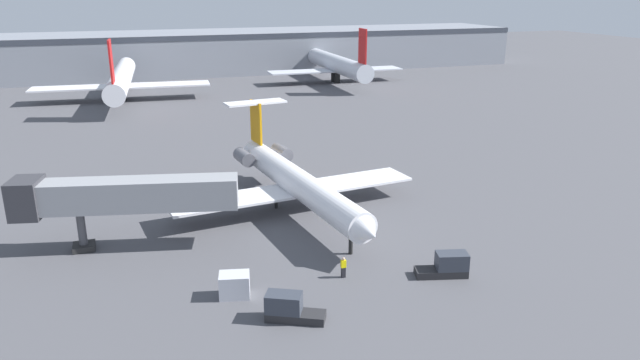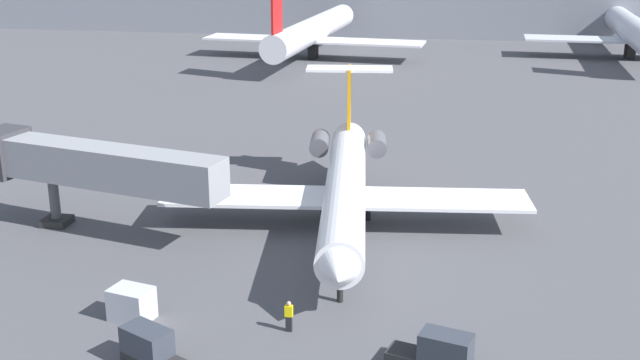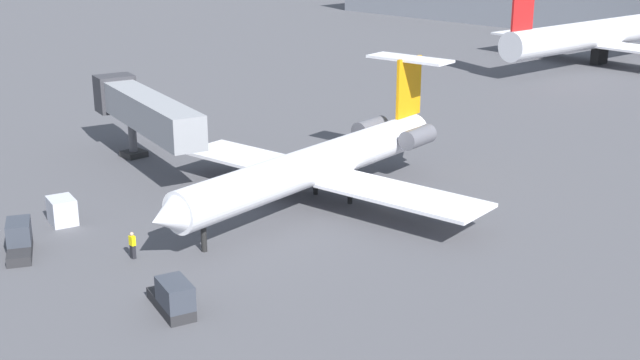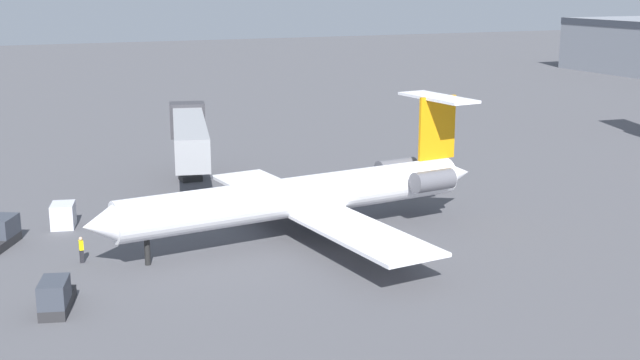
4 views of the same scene
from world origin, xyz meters
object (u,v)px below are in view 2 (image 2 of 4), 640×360
regional_jet (346,183)px  parked_airliner_west_mid (633,31)px  baggage_tug_lead (152,351)px  jet_bridge (85,164)px  baggage_tug_trailing (438,353)px  cargo_container_uld (132,304)px  parked_airliner_west_end (313,31)px  ground_crew_marshaller (289,316)px

regional_jet → parked_airliner_west_mid: size_ratio=0.79×
baggage_tug_lead → jet_bridge: bearing=123.8°
regional_jet → parked_airliner_west_mid: parked_airliner_west_mid is taller
baggage_tug_trailing → cargo_container_uld: 16.32m
jet_bridge → parked_airliner_west_mid: size_ratio=0.49×
jet_bridge → baggage_tug_lead: jet_bridge is taller
regional_jet → cargo_container_uld: (-9.24, -15.45, -2.19)m
baggage_tug_trailing → parked_airliner_west_end: size_ratio=0.10×
jet_bridge → cargo_container_uld: size_ratio=7.49×
jet_bridge → ground_crew_marshaller: size_ratio=10.99×
regional_jet → jet_bridge: (-17.00, -3.97, 1.66)m
parked_airliner_west_mid → cargo_container_uld: bearing=-114.8°
baggage_tug_lead → parked_airliner_west_mid: bearing=67.6°
baggage_tug_trailing → cargo_container_uld: (-16.17, 2.23, 0.05)m
ground_crew_marshaller → baggage_tug_lead: baggage_tug_lead is taller
ground_crew_marshaller → baggage_tug_trailing: (7.68, -2.37, -0.02)m
baggage_tug_trailing → parked_airliner_west_mid: (26.09, 93.79, 3.42)m
cargo_container_uld → baggage_tug_trailing: bearing=-7.9°
ground_crew_marshaller → regional_jet: bearing=87.2°
ground_crew_marshaller → parked_airliner_west_mid: (33.78, 91.42, 3.40)m
regional_jet → ground_crew_marshaller: size_ratio=17.59×
regional_jet → parked_airliner_west_end: 69.75m
regional_jet → jet_bridge: bearing=-166.9°
parked_airliner_west_mid → jet_bridge: bearing=-122.0°
regional_jet → baggage_tug_trailing: size_ratio=7.03×
regional_jet → baggage_tug_trailing: (6.93, -17.69, -2.24)m
cargo_container_uld → parked_airliner_west_end: bearing=93.7°
regional_jet → baggage_tug_lead: bearing=-108.0°
baggage_tug_lead → baggage_tug_trailing: bearing=8.9°
baggage_tug_lead → baggage_tug_trailing: 13.50m
ground_crew_marshaller → parked_airliner_west_mid: parked_airliner_west_mid is taller
cargo_container_uld → parked_airliner_west_mid: (42.26, 91.56, 3.37)m
regional_jet → baggage_tug_lead: (-6.42, -19.77, -2.24)m
regional_jet → baggage_tug_trailing: 19.13m
regional_jet → baggage_tug_lead: regional_jet is taller
ground_crew_marshaller → baggage_tug_trailing: size_ratio=0.40×
baggage_tug_lead → parked_airliner_west_end: 88.41m
baggage_tug_trailing → ground_crew_marshaller: bearing=162.9°
parked_airliner_west_mid → regional_jet: bearing=-113.5°
regional_jet → cargo_container_uld: regional_jet is taller
regional_jet → baggage_tug_lead: 20.91m
parked_airliner_west_end → parked_airliner_west_mid: 48.35m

